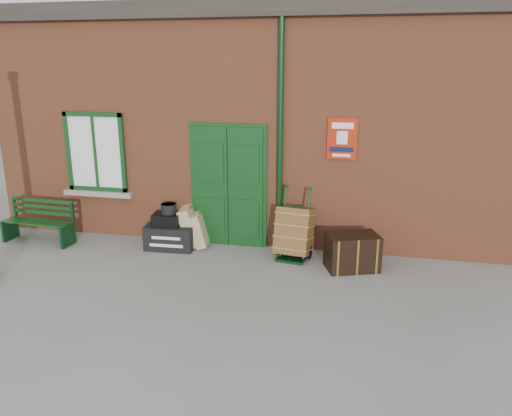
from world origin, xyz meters
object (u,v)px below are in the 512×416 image
(bench, at_px, (39,220))
(houdini_trunk, at_px, (171,237))
(dark_trunk, at_px, (352,252))
(porter_trolley, at_px, (294,232))

(bench, xyz_separation_m, houdini_trunk, (2.55, 0.18, -0.20))
(dark_trunk, bearing_deg, bench, 158.97)
(porter_trolley, bearing_deg, bench, -168.98)
(porter_trolley, xyz_separation_m, dark_trunk, (1.01, -0.29, -0.17))
(bench, xyz_separation_m, dark_trunk, (5.82, -0.07, -0.12))
(porter_trolley, height_order, dark_trunk, porter_trolley)
(bench, height_order, dark_trunk, bench)
(houdini_trunk, height_order, porter_trolley, porter_trolley)
(bench, height_order, porter_trolley, porter_trolley)
(houdini_trunk, xyz_separation_m, porter_trolley, (2.27, 0.04, 0.25))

